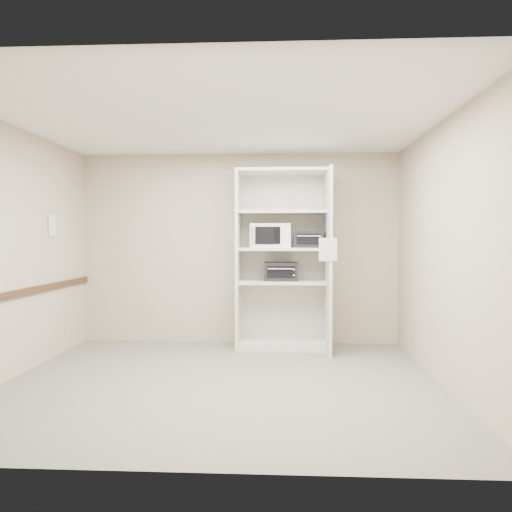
{
  "coord_description": "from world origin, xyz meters",
  "views": [
    {
      "loc": [
        0.62,
        -5.1,
        1.49
      ],
      "look_at": [
        0.28,
        1.28,
        1.27
      ],
      "focal_mm": 35.0,
      "sensor_mm": 36.0,
      "label": 1
    }
  ],
  "objects_px": {
    "shelving_unit": "(286,265)",
    "microwave": "(271,236)",
    "toaster_oven_lower": "(281,271)",
    "toaster_oven_upper": "(309,239)"
  },
  "relations": [
    {
      "from": "shelving_unit",
      "to": "microwave",
      "type": "xyz_separation_m",
      "value": [
        -0.21,
        0.04,
        0.4
      ]
    },
    {
      "from": "shelving_unit",
      "to": "microwave",
      "type": "bearing_deg",
      "value": 167.79
    },
    {
      "from": "shelving_unit",
      "to": "microwave",
      "type": "distance_m",
      "value": 0.45
    },
    {
      "from": "microwave",
      "to": "toaster_oven_lower",
      "type": "relative_size",
      "value": 1.22
    },
    {
      "from": "toaster_oven_upper",
      "to": "toaster_oven_lower",
      "type": "bearing_deg",
      "value": -178.75
    },
    {
      "from": "microwave",
      "to": "toaster_oven_upper",
      "type": "bearing_deg",
      "value": -8.47
    },
    {
      "from": "toaster_oven_lower",
      "to": "toaster_oven_upper",
      "type": "bearing_deg",
      "value": -4.32
    },
    {
      "from": "microwave",
      "to": "shelving_unit",
      "type": "bearing_deg",
      "value": -11.58
    },
    {
      "from": "shelving_unit",
      "to": "toaster_oven_upper",
      "type": "bearing_deg",
      "value": -7.06
    },
    {
      "from": "shelving_unit",
      "to": "microwave",
      "type": "height_order",
      "value": "shelving_unit"
    }
  ]
}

